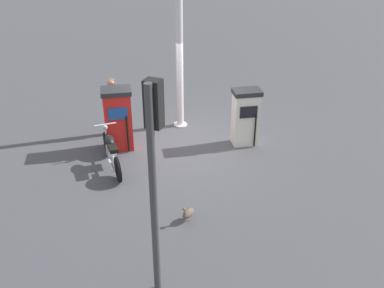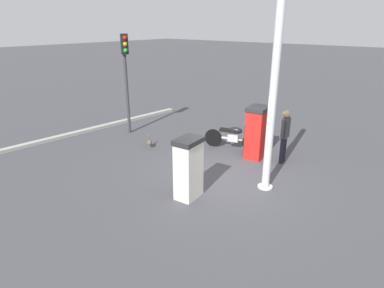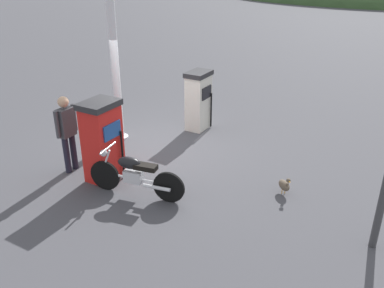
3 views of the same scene
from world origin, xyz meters
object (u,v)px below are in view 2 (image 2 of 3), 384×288
at_px(wandering_duck, 149,142).
at_px(canopy_support_pole, 272,106).
at_px(fuel_pump_near, 257,132).
at_px(roadside_traffic_light, 126,67).
at_px(fuel_pump_far, 188,168).
at_px(motorcycle_near_pump, 233,136).
at_px(attendant_person, 285,133).

relative_size(wandering_duck, canopy_support_pole, 0.09).
bearing_deg(wandering_duck, fuel_pump_near, -154.01).
bearing_deg(roadside_traffic_light, wandering_duck, 161.03).
xyz_separation_m(roadside_traffic_light, canopy_support_pole, (-6.37, 0.69, -0.34)).
distance_m(fuel_pump_far, motorcycle_near_pump, 3.68).
xyz_separation_m(fuel_pump_near, roadside_traffic_light, (5.10, 1.01, 1.72)).
xyz_separation_m(attendant_person, wandering_duck, (4.17, 1.82, -0.77)).
bearing_deg(fuel_pump_far, wandering_duck, -28.16).
distance_m(attendant_person, roadside_traffic_light, 6.29).
bearing_deg(canopy_support_pole, fuel_pump_near, -53.21).
distance_m(wandering_duck, roadside_traffic_light, 3.04).
height_order(fuel_pump_near, attendant_person, fuel_pump_near).
bearing_deg(roadside_traffic_light, attendant_person, -168.57).
relative_size(attendant_person, wandering_duck, 4.07).
height_order(fuel_pump_near, canopy_support_pole, canopy_support_pole).
bearing_deg(canopy_support_pole, motorcycle_near_pump, -39.28).
bearing_deg(fuel_pump_far, roadside_traffic_light, -25.09).
bearing_deg(fuel_pump_near, fuel_pump_far, 90.00).
distance_m(attendant_person, canopy_support_pole, 2.32).
bearing_deg(wandering_duck, fuel_pump_far, 151.84).
distance_m(fuel_pump_near, roadside_traffic_light, 5.48).
xyz_separation_m(wandering_duck, canopy_support_pole, (-4.58, 0.07, 2.05)).
relative_size(fuel_pump_near, fuel_pump_far, 1.08).
relative_size(fuel_pump_far, roadside_traffic_light, 0.41).
distance_m(roadside_traffic_light, canopy_support_pole, 6.41).
height_order(fuel_pump_near, fuel_pump_far, fuel_pump_near).
bearing_deg(fuel_pump_far, motorcycle_near_pump, -74.57).
height_order(fuel_pump_far, roadside_traffic_light, roadside_traffic_light).
relative_size(fuel_pump_far, canopy_support_pole, 0.34).
bearing_deg(wandering_duck, roadside_traffic_light, -18.97).
xyz_separation_m(fuel_pump_near, motorcycle_near_pump, (0.98, -0.14, -0.39)).
xyz_separation_m(motorcycle_near_pump, wandering_duck, (2.34, 1.76, -0.27)).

